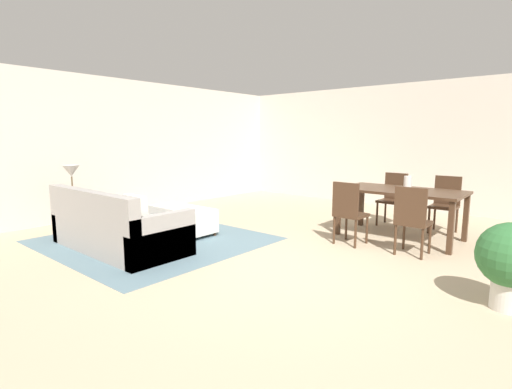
{
  "coord_description": "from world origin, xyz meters",
  "views": [
    {
      "loc": [
        2.67,
        -3.55,
        1.55
      ],
      "look_at": [
        -1.04,
        0.79,
        0.69
      ],
      "focal_mm": 26.86,
      "sensor_mm": 36.0,
      "label": 1
    }
  ],
  "objects_px": {
    "couch": "(116,229)",
    "vase_centerpiece": "(408,183)",
    "dining_chair_far_right": "(445,201)",
    "dining_chair_near_right": "(412,217)",
    "table_lamp": "(71,172)",
    "ottoman_table": "(183,218)",
    "potted_plant": "(511,259)",
    "side_table": "(74,205)",
    "dining_chair_near_left": "(348,210)",
    "dining_chair_far_left": "(393,196)",
    "dining_table": "(401,195)"
  },
  "relations": [
    {
      "from": "couch",
      "to": "dining_chair_near_right",
      "type": "bearing_deg",
      "value": 36.0
    },
    {
      "from": "dining_chair_far_left",
      "to": "potted_plant",
      "type": "height_order",
      "value": "dining_chair_far_left"
    },
    {
      "from": "dining_table",
      "to": "side_table",
      "type": "bearing_deg",
      "value": -142.99
    },
    {
      "from": "dining_chair_near_left",
      "to": "dining_chair_near_right",
      "type": "distance_m",
      "value": 0.87
    },
    {
      "from": "potted_plant",
      "to": "dining_table",
      "type": "bearing_deg",
      "value": 131.82
    },
    {
      "from": "couch",
      "to": "ottoman_table",
      "type": "xyz_separation_m",
      "value": [
        -0.01,
        1.18,
        -0.05
      ]
    },
    {
      "from": "dining_chair_near_right",
      "to": "dining_chair_far_left",
      "type": "distance_m",
      "value": 1.87
    },
    {
      "from": "vase_centerpiece",
      "to": "potted_plant",
      "type": "relative_size",
      "value": 0.26
    },
    {
      "from": "couch",
      "to": "vase_centerpiece",
      "type": "distance_m",
      "value": 4.3
    },
    {
      "from": "couch",
      "to": "dining_chair_far_right",
      "type": "xyz_separation_m",
      "value": [
        3.21,
        4.02,
        0.23
      ]
    },
    {
      "from": "couch",
      "to": "vase_centerpiece",
      "type": "height_order",
      "value": "vase_centerpiece"
    },
    {
      "from": "potted_plant",
      "to": "dining_chair_near_right",
      "type": "bearing_deg",
      "value": 139.33
    },
    {
      "from": "couch",
      "to": "dining_table",
      "type": "relative_size",
      "value": 1.19
    },
    {
      "from": "dining_chair_far_right",
      "to": "vase_centerpiece",
      "type": "xyz_separation_m",
      "value": [
        -0.33,
        -0.87,
        0.35
      ]
    },
    {
      "from": "dining_chair_far_right",
      "to": "dining_chair_near_right",
      "type": "bearing_deg",
      "value": -89.27
    },
    {
      "from": "couch",
      "to": "table_lamp",
      "type": "bearing_deg",
      "value": 178.29
    },
    {
      "from": "side_table",
      "to": "ottoman_table",
      "type": "bearing_deg",
      "value": 40.03
    },
    {
      "from": "dining_chair_far_right",
      "to": "potted_plant",
      "type": "xyz_separation_m",
      "value": [
        1.24,
        -2.72,
        -0.05
      ]
    },
    {
      "from": "dining_chair_far_right",
      "to": "dining_table",
      "type": "bearing_deg",
      "value": -116.64
    },
    {
      "from": "ottoman_table",
      "to": "side_table",
      "type": "relative_size",
      "value": 1.97
    },
    {
      "from": "couch",
      "to": "dining_chair_far_right",
      "type": "height_order",
      "value": "dining_chair_far_right"
    },
    {
      "from": "table_lamp",
      "to": "dining_chair_near_left",
      "type": "relative_size",
      "value": 0.57
    },
    {
      "from": "dining_chair_near_right",
      "to": "dining_chair_far_left",
      "type": "height_order",
      "value": "same"
    },
    {
      "from": "dining_chair_far_left",
      "to": "dining_chair_far_right",
      "type": "xyz_separation_m",
      "value": [
        0.85,
        0.02,
        0.0
      ]
    },
    {
      "from": "dining_chair_near_right",
      "to": "potted_plant",
      "type": "height_order",
      "value": "dining_chair_near_right"
    },
    {
      "from": "ottoman_table",
      "to": "dining_chair_near_right",
      "type": "height_order",
      "value": "dining_chair_near_right"
    },
    {
      "from": "dining_chair_far_right",
      "to": "couch",
      "type": "bearing_deg",
      "value": -128.6
    },
    {
      "from": "dining_chair_near_right",
      "to": "dining_chair_far_right",
      "type": "height_order",
      "value": "same"
    },
    {
      "from": "dining_chair_near_left",
      "to": "dining_chair_near_right",
      "type": "relative_size",
      "value": 1.0
    },
    {
      "from": "dining_chair_near_left",
      "to": "potted_plant",
      "type": "bearing_deg",
      "value": -25.22
    },
    {
      "from": "ottoman_table",
      "to": "dining_chair_far_left",
      "type": "xyz_separation_m",
      "value": [
        2.36,
        2.82,
        0.28
      ]
    },
    {
      "from": "couch",
      "to": "dining_table",
      "type": "distance_m",
      "value": 4.23
    },
    {
      "from": "couch",
      "to": "side_table",
      "type": "height_order",
      "value": "couch"
    },
    {
      "from": "vase_centerpiece",
      "to": "potted_plant",
      "type": "height_order",
      "value": "vase_centerpiece"
    },
    {
      "from": "dining_chair_far_right",
      "to": "potted_plant",
      "type": "bearing_deg",
      "value": -65.48
    },
    {
      "from": "couch",
      "to": "side_table",
      "type": "distance_m",
      "value": 1.37
    },
    {
      "from": "dining_chair_far_left",
      "to": "dining_chair_far_right",
      "type": "bearing_deg",
      "value": 1.19
    },
    {
      "from": "vase_centerpiece",
      "to": "side_table",
      "type": "bearing_deg",
      "value": -143.77
    },
    {
      "from": "dining_table",
      "to": "vase_centerpiece",
      "type": "bearing_deg",
      "value": -9.09
    },
    {
      "from": "couch",
      "to": "dining_table",
      "type": "bearing_deg",
      "value": 48.7
    },
    {
      "from": "dining_chair_near_right",
      "to": "vase_centerpiece",
      "type": "relative_size",
      "value": 4.35
    },
    {
      "from": "side_table",
      "to": "table_lamp",
      "type": "distance_m",
      "value": 0.53
    },
    {
      "from": "ottoman_table",
      "to": "dining_chair_near_left",
      "type": "relative_size",
      "value": 1.24
    },
    {
      "from": "ottoman_table",
      "to": "potted_plant",
      "type": "relative_size",
      "value": 1.43
    },
    {
      "from": "dining_chair_far_right",
      "to": "potted_plant",
      "type": "relative_size",
      "value": 1.15
    },
    {
      "from": "couch",
      "to": "dining_chair_near_right",
      "type": "distance_m",
      "value": 4.0
    },
    {
      "from": "table_lamp",
      "to": "dining_chair_far_right",
      "type": "bearing_deg",
      "value": 41.03
    },
    {
      "from": "potted_plant",
      "to": "couch",
      "type": "bearing_deg",
      "value": -163.72
    },
    {
      "from": "dining_chair_near_left",
      "to": "potted_plant",
      "type": "xyz_separation_m",
      "value": [
        2.09,
        -0.98,
        -0.05
      ]
    },
    {
      "from": "dining_chair_near_right",
      "to": "dining_chair_far_right",
      "type": "distance_m",
      "value": 1.67
    }
  ]
}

